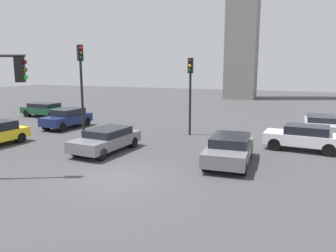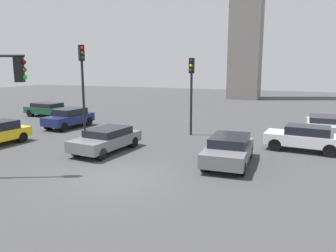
# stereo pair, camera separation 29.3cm
# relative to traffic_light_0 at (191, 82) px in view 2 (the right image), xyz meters

# --- Properties ---
(ground_plane) EXTENTS (109.43, 109.43, 0.00)m
(ground_plane) POSITION_rel_traffic_light_0_xyz_m (-0.28, -9.47, -3.62)
(ground_plane) COLOR #424244
(traffic_light_0) EXTENTS (0.34, 0.47, 5.19)m
(traffic_light_0) POSITION_rel_traffic_light_0_xyz_m (0.00, 0.00, 0.00)
(traffic_light_0) COLOR black
(traffic_light_0) RESTS_ON ground_plane
(traffic_light_2) EXTENTS (0.49, 0.45, 5.99)m
(traffic_light_2) POSITION_rel_traffic_light_0_xyz_m (-6.27, -3.34, 0.50)
(traffic_light_2) COLOR black
(traffic_light_2) RESTS_ON ground_plane
(car_1) EXTENTS (2.08, 4.41, 1.35)m
(car_1) POSITION_rel_traffic_light_0_xyz_m (3.78, -5.68, -2.90)
(car_1) COLOR slate
(car_1) RESTS_ON ground_plane
(car_2) EXTENTS (2.29, 4.46, 1.29)m
(car_2) POSITION_rel_traffic_light_0_xyz_m (-2.96, -5.89, -2.92)
(car_2) COLOR slate
(car_2) RESTS_ON ground_plane
(car_3) EXTENTS (2.08, 4.11, 1.46)m
(car_3) POSITION_rel_traffic_light_0_xyz_m (-9.53, -0.87, -2.84)
(car_3) COLOR navy
(car_3) RESTS_ON ground_plane
(car_4) EXTENTS (4.18, 2.12, 1.42)m
(car_4) POSITION_rel_traffic_light_0_xyz_m (7.16, -1.69, -2.86)
(car_4) COLOR silver
(car_4) RESTS_ON ground_plane
(car_5) EXTENTS (2.07, 4.51, 1.28)m
(car_5) POSITION_rel_traffic_light_0_xyz_m (8.41, 3.51, -2.92)
(car_5) COLOR #ADB2B7
(car_5) RESTS_ON ground_plane
(car_7) EXTENTS (4.64, 2.29, 1.29)m
(car_7) POSITION_rel_traffic_light_0_xyz_m (-14.97, 2.95, -2.91)
(car_7) COLOR #19472D
(car_7) RESTS_ON ground_plane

